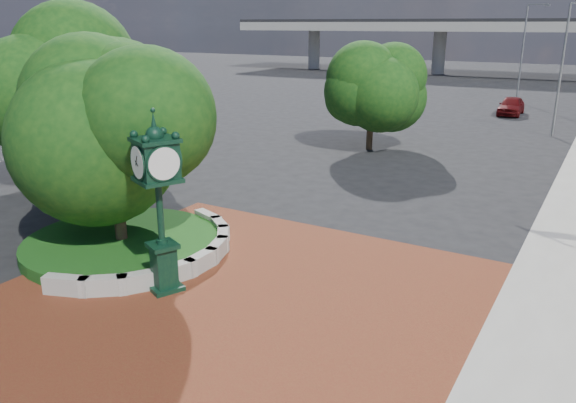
{
  "coord_description": "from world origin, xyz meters",
  "views": [
    {
      "loc": [
        7.95,
        -11.68,
        6.9
      ],
      "look_at": [
        0.24,
        1.5,
        2.05
      ],
      "focal_mm": 35.0,
      "sensor_mm": 36.0,
      "label": 1
    }
  ],
  "objects_px": {
    "street_lamp_near": "(566,60)",
    "street_lamp_far": "(525,46)",
    "post_clock": "(159,196)",
    "parked_car": "(511,106)"
  },
  "relations": [
    {
      "from": "post_clock",
      "to": "street_lamp_near",
      "type": "relative_size",
      "value": 0.6
    },
    {
      "from": "post_clock",
      "to": "parked_car",
      "type": "bearing_deg",
      "value": 85.96
    },
    {
      "from": "parked_car",
      "to": "street_lamp_near",
      "type": "distance_m",
      "value": 9.83
    },
    {
      "from": "post_clock",
      "to": "parked_car",
      "type": "height_order",
      "value": "post_clock"
    },
    {
      "from": "post_clock",
      "to": "parked_car",
      "type": "xyz_separation_m",
      "value": [
        2.61,
        36.95,
        -1.95
      ]
    },
    {
      "from": "post_clock",
      "to": "street_lamp_far",
      "type": "height_order",
      "value": "street_lamp_far"
    },
    {
      "from": "parked_car",
      "to": "street_lamp_far",
      "type": "distance_m",
      "value": 9.52
    },
    {
      "from": "street_lamp_near",
      "to": "street_lamp_far",
      "type": "bearing_deg",
      "value": 106.19
    },
    {
      "from": "post_clock",
      "to": "street_lamp_far",
      "type": "bearing_deg",
      "value": 87.59
    },
    {
      "from": "post_clock",
      "to": "street_lamp_near",
      "type": "height_order",
      "value": "street_lamp_near"
    }
  ]
}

